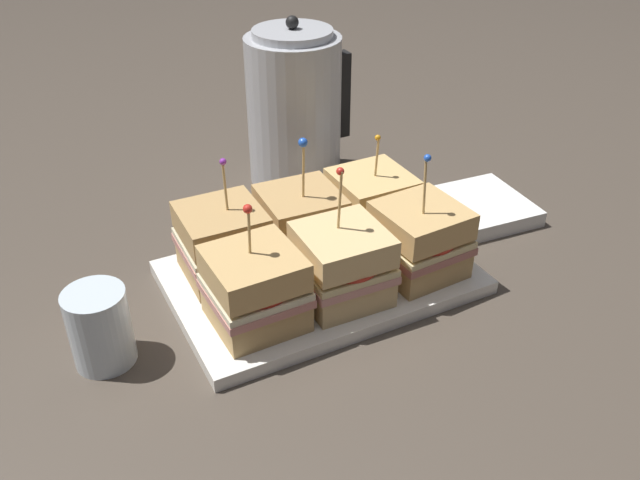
{
  "coord_description": "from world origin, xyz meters",
  "views": [
    {
      "loc": [
        -0.33,
        -0.64,
        0.53
      ],
      "look_at": [
        0.0,
        0.0,
        0.07
      ],
      "focal_mm": 38.0,
      "sensor_mm": 36.0,
      "label": 1
    }
  ],
  "objects_px": {
    "serving_platter": "(320,277)",
    "sandwich_back_left": "(223,242)",
    "sandwich_front_left": "(255,289)",
    "drinking_glass": "(100,327)",
    "sandwich_back_center": "(300,223)",
    "sandwich_front_right": "(420,240)",
    "napkin_stack": "(479,207)",
    "sandwich_front_center": "(342,265)",
    "sandwich_back_right": "(371,204)",
    "kettle_steel": "(295,108)"
  },
  "relations": [
    {
      "from": "sandwich_front_left",
      "to": "kettle_steel",
      "type": "height_order",
      "value": "kettle_steel"
    },
    {
      "from": "sandwich_back_left",
      "to": "napkin_stack",
      "type": "relative_size",
      "value": 1.08
    },
    {
      "from": "sandwich_front_right",
      "to": "kettle_steel",
      "type": "distance_m",
      "value": 0.35
    },
    {
      "from": "serving_platter",
      "to": "sandwich_front_center",
      "type": "distance_m",
      "value": 0.08
    },
    {
      "from": "sandwich_front_center",
      "to": "drinking_glass",
      "type": "height_order",
      "value": "sandwich_front_center"
    },
    {
      "from": "serving_platter",
      "to": "sandwich_back_left",
      "type": "bearing_deg",
      "value": 153.3
    },
    {
      "from": "sandwich_front_right",
      "to": "sandwich_back_center",
      "type": "height_order",
      "value": "same"
    },
    {
      "from": "sandwich_front_right",
      "to": "drinking_glass",
      "type": "bearing_deg",
      "value": 174.71
    },
    {
      "from": "kettle_steel",
      "to": "napkin_stack",
      "type": "xyz_separation_m",
      "value": [
        0.19,
        -0.24,
        -0.11
      ]
    },
    {
      "from": "sandwich_back_center",
      "to": "sandwich_back_right",
      "type": "bearing_deg",
      "value": 0.51
    },
    {
      "from": "drinking_glass",
      "to": "sandwich_back_center",
      "type": "bearing_deg",
      "value": 14.69
    },
    {
      "from": "sandwich_front_left",
      "to": "napkin_stack",
      "type": "relative_size",
      "value": 1.04
    },
    {
      "from": "sandwich_back_left",
      "to": "sandwich_back_right",
      "type": "xyz_separation_m",
      "value": [
        0.22,
        0.0,
        -0.0
      ]
    },
    {
      "from": "sandwich_front_right",
      "to": "sandwich_back_right",
      "type": "relative_size",
      "value": 1.14
    },
    {
      "from": "sandwich_back_center",
      "to": "sandwich_front_left",
      "type": "bearing_deg",
      "value": -135.14
    },
    {
      "from": "sandwich_back_left",
      "to": "napkin_stack",
      "type": "bearing_deg",
      "value": -1.48
    },
    {
      "from": "sandwich_front_center",
      "to": "sandwich_back_right",
      "type": "height_order",
      "value": "sandwich_front_center"
    },
    {
      "from": "sandwich_back_right",
      "to": "drinking_glass",
      "type": "bearing_deg",
      "value": -169.25
    },
    {
      "from": "serving_platter",
      "to": "sandwich_back_left",
      "type": "distance_m",
      "value": 0.14
    },
    {
      "from": "sandwich_front_left",
      "to": "sandwich_back_center",
      "type": "distance_m",
      "value": 0.16
    },
    {
      "from": "sandwich_back_right",
      "to": "napkin_stack",
      "type": "relative_size",
      "value": 1.0
    },
    {
      "from": "sandwich_front_right",
      "to": "napkin_stack",
      "type": "bearing_deg",
      "value": 28.52
    },
    {
      "from": "sandwich_front_right",
      "to": "napkin_stack",
      "type": "relative_size",
      "value": 1.14
    },
    {
      "from": "drinking_glass",
      "to": "sandwich_front_left",
      "type": "bearing_deg",
      "value": -11.92
    },
    {
      "from": "sandwich_front_left",
      "to": "drinking_glass",
      "type": "distance_m",
      "value": 0.18
    },
    {
      "from": "sandwich_front_center",
      "to": "kettle_steel",
      "type": "xyz_separation_m",
      "value": [
        0.1,
        0.35,
        0.06
      ]
    },
    {
      "from": "sandwich_front_left",
      "to": "sandwich_front_center",
      "type": "relative_size",
      "value": 0.9
    },
    {
      "from": "sandwich_back_center",
      "to": "napkin_stack",
      "type": "distance_m",
      "value": 0.31
    },
    {
      "from": "sandwich_front_left",
      "to": "sandwich_front_center",
      "type": "height_order",
      "value": "sandwich_front_center"
    },
    {
      "from": "sandwich_back_left",
      "to": "sandwich_back_center",
      "type": "height_order",
      "value": "sandwich_back_center"
    },
    {
      "from": "sandwich_front_right",
      "to": "sandwich_back_left",
      "type": "distance_m",
      "value": 0.25
    },
    {
      "from": "kettle_steel",
      "to": "drinking_glass",
      "type": "xyz_separation_m",
      "value": [
        -0.39,
        -0.31,
        -0.08
      ]
    },
    {
      "from": "serving_platter",
      "to": "sandwich_front_center",
      "type": "xyz_separation_m",
      "value": [
        -0.0,
        -0.06,
        0.06
      ]
    },
    {
      "from": "serving_platter",
      "to": "sandwich_back_left",
      "type": "height_order",
      "value": "sandwich_back_left"
    },
    {
      "from": "sandwich_front_right",
      "to": "sandwich_back_right",
      "type": "distance_m",
      "value": 0.11
    },
    {
      "from": "sandwich_back_left",
      "to": "sandwich_front_left",
      "type": "bearing_deg",
      "value": -91.01
    },
    {
      "from": "serving_platter",
      "to": "sandwich_front_left",
      "type": "distance_m",
      "value": 0.14
    },
    {
      "from": "sandwich_front_left",
      "to": "kettle_steel",
      "type": "relative_size",
      "value": 0.58
    },
    {
      "from": "sandwich_back_center",
      "to": "napkin_stack",
      "type": "xyz_separation_m",
      "value": [
        0.3,
        -0.01,
        -0.05
      ]
    },
    {
      "from": "sandwich_back_left",
      "to": "sandwich_back_center",
      "type": "relative_size",
      "value": 0.95
    },
    {
      "from": "sandwich_front_right",
      "to": "kettle_steel",
      "type": "height_order",
      "value": "kettle_steel"
    },
    {
      "from": "sandwich_back_right",
      "to": "napkin_stack",
      "type": "bearing_deg",
      "value": -3.54
    },
    {
      "from": "serving_platter",
      "to": "sandwich_front_center",
      "type": "bearing_deg",
      "value": -90.03
    },
    {
      "from": "serving_platter",
      "to": "sandwich_back_center",
      "type": "height_order",
      "value": "sandwich_back_center"
    },
    {
      "from": "serving_platter",
      "to": "napkin_stack",
      "type": "distance_m",
      "value": 0.3
    },
    {
      "from": "sandwich_back_center",
      "to": "sandwich_front_center",
      "type": "bearing_deg",
      "value": -89.08
    },
    {
      "from": "sandwich_back_left",
      "to": "kettle_steel",
      "type": "bearing_deg",
      "value": 47.43
    },
    {
      "from": "sandwich_front_center",
      "to": "drinking_glass",
      "type": "relative_size",
      "value": 1.86
    },
    {
      "from": "sandwich_front_left",
      "to": "napkin_stack",
      "type": "distance_m",
      "value": 0.43
    },
    {
      "from": "sandwich_back_center",
      "to": "drinking_glass",
      "type": "distance_m",
      "value": 0.29
    }
  ]
}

